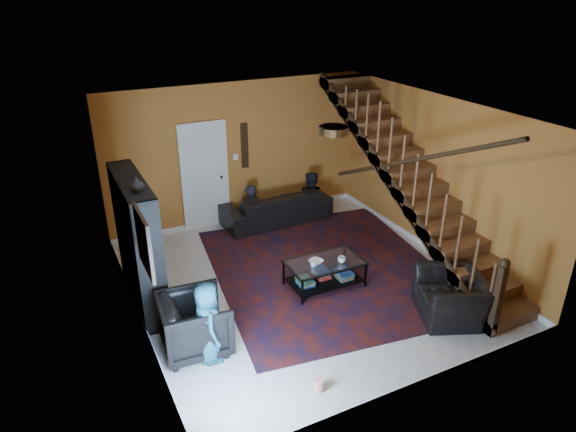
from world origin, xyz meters
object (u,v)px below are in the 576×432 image
armchair_left (195,324)px  coffee_table (325,272)px  sofa (276,207)px  armchair_right (451,297)px  bookshelf (139,245)px

armchair_left → coffee_table: size_ratio=0.72×
sofa → armchair_right: 4.18m
armchair_right → coffee_table: bearing=-117.5°
coffee_table → bookshelf: bearing=161.8°
sofa → coffee_table: sofa is taller
armchair_left → sofa: bearing=-35.9°
sofa → coffee_table: bearing=80.0°
sofa → armchair_left: armchair_left is taller
armchair_right → sofa: bearing=-144.9°
bookshelf → coffee_table: size_ratio=1.65×
bookshelf → sofa: bookshelf is taller
armchair_right → coffee_table: (-1.25, 1.51, -0.06)m
bookshelf → armchair_right: size_ratio=1.99×
armchair_left → armchair_right: size_ratio=0.87×
bookshelf → armchair_left: bookshelf is taller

